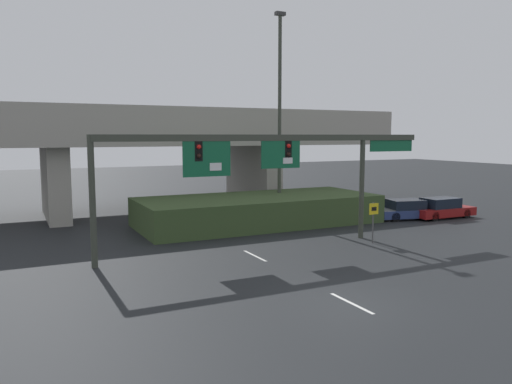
# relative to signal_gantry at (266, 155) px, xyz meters

# --- Properties ---
(ground_plane) EXTENTS (160.00, 160.00, 0.00)m
(ground_plane) POSITION_rel_signal_gantry_xyz_m (-1.20, -8.75, -4.82)
(ground_plane) COLOR black
(lane_markings) EXTENTS (0.14, 25.39, 0.01)m
(lane_markings) POSITION_rel_signal_gantry_xyz_m (-1.20, 2.66, -4.82)
(lane_markings) COLOR silver
(lane_markings) RESTS_ON ground
(signal_gantry) EXTENTS (18.40, 0.44, 5.86)m
(signal_gantry) POSITION_rel_signal_gantry_xyz_m (0.00, 0.00, 0.00)
(signal_gantry) COLOR #383D33
(signal_gantry) RESTS_ON ground
(speed_limit_sign) EXTENTS (0.60, 0.11, 2.24)m
(speed_limit_sign) POSITION_rel_signal_gantry_xyz_m (5.80, -1.43, -3.36)
(speed_limit_sign) COLOR #4C4C4C
(speed_limit_sign) RESTS_ON ground
(highway_light_pole_near) EXTENTS (0.70, 0.36, 14.06)m
(highway_light_pole_near) POSITION_rel_signal_gantry_xyz_m (5.11, 7.85, 2.59)
(highway_light_pole_near) COLOR #383D33
(highway_light_pole_near) RESTS_ON ground
(overpass_bridge) EXTENTS (36.36, 9.96, 7.78)m
(overpass_bridge) POSITION_rel_signal_gantry_xyz_m (-1.20, 15.01, 0.68)
(overpass_bridge) COLOR #A39E93
(overpass_bridge) RESTS_ON ground
(grass_embankment) EXTENTS (15.65, 6.46, 1.84)m
(grass_embankment) POSITION_rel_signal_gantry_xyz_m (2.86, 6.59, -3.90)
(grass_embankment) COLOR #384C28
(grass_embankment) RESTS_ON ground
(parked_sedan_near_right) EXTENTS (4.79, 2.55, 1.42)m
(parked_sedan_near_right) POSITION_rel_signal_gantry_xyz_m (9.72, 4.50, -4.16)
(parked_sedan_near_right) COLOR gray
(parked_sedan_near_right) RESTS_ON ground
(parked_sedan_mid_right) EXTENTS (4.82, 2.84, 1.37)m
(parked_sedan_mid_right) POSITION_rel_signal_gantry_xyz_m (13.06, 3.77, -4.18)
(parked_sedan_mid_right) COLOR navy
(parked_sedan_mid_right) RESTS_ON ground
(parked_sedan_far_right) EXTENTS (4.81, 1.87, 1.44)m
(parked_sedan_far_right) POSITION_rel_signal_gantry_xyz_m (15.58, 3.04, -4.15)
(parked_sedan_far_right) COLOR maroon
(parked_sedan_far_right) RESTS_ON ground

